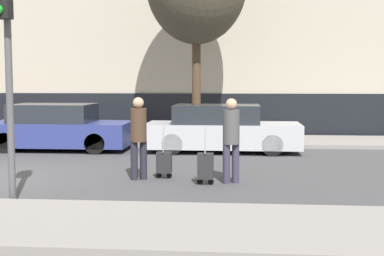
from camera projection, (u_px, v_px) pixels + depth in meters
sidewalk_far at (79, 139)px, 18.56m from camera, size 28.00×3.00×0.12m
parked_car_1 at (58, 128)px, 16.15m from camera, size 4.28×1.89×1.39m
parked_car_2 at (221, 130)px, 15.73m from camera, size 4.52×1.81×1.38m
pedestrian_left at (139, 133)px, 11.27m from camera, size 0.34×0.34×1.75m
trolley_left at (164, 163)px, 11.48m from camera, size 0.34×0.29×1.11m
pedestrian_right at (231, 135)px, 10.88m from camera, size 0.34×0.34×1.74m
trolley_right at (205, 166)px, 10.77m from camera, size 0.34×0.29×1.18m
traffic_light at (5, 39)px, 8.89m from camera, size 0.28×0.47×3.91m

